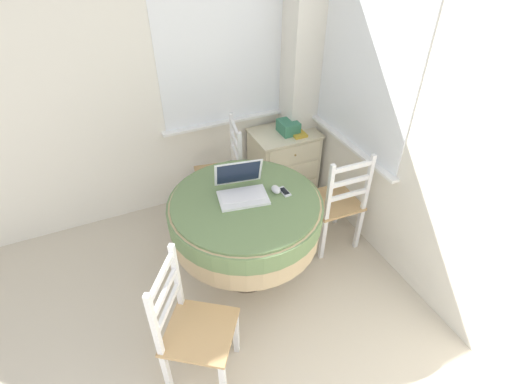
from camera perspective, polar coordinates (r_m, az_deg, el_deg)
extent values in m
cube|color=white|center=(3.40, -26.49, 12.90)|extent=(4.24, 0.06, 2.55)
cube|color=white|center=(3.47, -5.05, 20.83)|extent=(1.10, 0.01, 1.42)
cube|color=white|center=(3.71, -4.28, 10.00)|extent=(1.18, 0.07, 0.02)
cube|color=white|center=(3.17, 15.50, 18.06)|extent=(0.01, 1.10, 1.42)
cube|color=white|center=(3.45, 13.15, 6.71)|extent=(0.07, 1.18, 0.02)
cube|color=white|center=(3.70, 6.52, 18.31)|extent=(0.28, 0.28, 2.55)
cylinder|color=#4C3D2D|center=(3.26, -1.34, -11.61)|extent=(0.36, 0.36, 0.03)
cylinder|color=#4C3D2D|center=(2.98, -1.45, -6.88)|extent=(0.11, 0.11, 0.72)
cylinder|color=tan|center=(2.84, -1.52, -3.83)|extent=(1.05, 1.05, 0.30)
cylinder|color=#607A4C|center=(2.79, -1.54, -2.56)|extent=(1.08, 1.08, 0.14)
cylinder|color=#607A4C|center=(2.74, -1.57, -1.33)|extent=(1.02, 1.02, 0.02)
cube|color=silver|center=(2.74, -1.84, -0.83)|extent=(0.37, 0.27, 0.02)
cube|color=silver|center=(2.74, -1.92, -0.48)|extent=(0.31, 0.18, 0.00)
cube|color=silver|center=(2.78, -2.55, 2.79)|extent=(0.34, 0.13, 0.21)
cube|color=#192338|center=(2.78, -2.53, 2.75)|extent=(0.31, 0.11, 0.19)
ellipsoid|color=silver|center=(2.79, 2.86, 0.36)|extent=(0.06, 0.09, 0.05)
cube|color=#B2B7BC|center=(2.81, 4.07, 0.05)|extent=(0.06, 0.12, 0.01)
cube|color=black|center=(2.80, 4.08, 0.15)|extent=(0.04, 0.08, 0.00)
cube|color=tan|center=(3.58, -5.42, 2.30)|extent=(0.46, 0.46, 0.02)
cube|color=white|center=(3.83, -8.15, 0.72)|extent=(0.04, 0.04, 0.41)
cube|color=white|center=(3.57, -7.47, -2.45)|extent=(0.04, 0.04, 0.41)
cube|color=white|center=(3.87, -3.16, 1.45)|extent=(0.04, 0.04, 0.41)
cube|color=white|center=(3.60, -2.11, -1.65)|extent=(0.04, 0.04, 0.41)
cube|color=white|center=(3.61, -3.42, 7.56)|extent=(0.04, 0.04, 0.50)
cube|color=white|center=(3.32, -2.29, 4.72)|extent=(0.04, 0.04, 0.50)
cube|color=white|center=(3.37, -2.98, 8.95)|extent=(0.08, 0.34, 0.04)
cube|color=white|center=(3.43, -2.91, 7.05)|extent=(0.08, 0.34, 0.04)
cube|color=white|center=(3.50, -2.84, 5.22)|extent=(0.08, 0.34, 0.04)
cube|color=tan|center=(3.34, 10.98, -1.33)|extent=(0.41, 0.41, 0.02)
cube|color=white|center=(3.66, 11.50, -1.78)|extent=(0.04, 0.04, 0.41)
cube|color=white|center=(3.51, 6.79, -3.12)|extent=(0.04, 0.04, 0.41)
cube|color=white|center=(3.46, 14.42, -5.07)|extent=(0.04, 0.04, 0.41)
cube|color=white|center=(3.30, 9.53, -6.67)|extent=(0.04, 0.04, 0.41)
cube|color=white|center=(3.16, 15.73, 1.29)|extent=(0.03, 0.03, 0.50)
cube|color=white|center=(2.99, 10.44, -0.13)|extent=(0.03, 0.03, 0.50)
cube|color=white|center=(2.97, 13.67, 3.52)|extent=(0.34, 0.04, 0.04)
cube|color=white|center=(3.04, 13.31, 1.50)|extent=(0.34, 0.04, 0.04)
cube|color=white|center=(3.12, 12.98, -0.43)|extent=(0.34, 0.04, 0.04)
cube|color=tan|center=(2.48, -8.00, -19.13)|extent=(0.55, 0.55, 0.02)
cube|color=white|center=(2.55, -4.72, -25.63)|extent=(0.05, 0.05, 0.41)
cube|color=white|center=(2.72, -2.87, -19.37)|extent=(0.05, 0.05, 0.41)
cube|color=white|center=(2.63, -12.61, -23.95)|extent=(0.05, 0.05, 0.41)
cube|color=white|center=(2.79, -10.06, -18.05)|extent=(0.05, 0.05, 0.41)
cube|color=white|center=(2.23, -14.32, -18.04)|extent=(0.04, 0.04, 0.50)
cube|color=white|center=(2.41, -11.29, -11.63)|extent=(0.04, 0.04, 0.50)
cube|color=white|center=(2.17, -13.40, -11.63)|extent=(0.21, 0.29, 0.04)
cube|color=white|center=(2.27, -12.93, -13.78)|extent=(0.21, 0.29, 0.04)
cube|color=white|center=(2.37, -12.49, -15.75)|extent=(0.21, 0.29, 0.04)
cube|color=beige|center=(3.95, 3.90, 4.24)|extent=(0.59, 0.42, 0.64)
cube|color=beige|center=(3.78, 4.10, 8.39)|extent=(0.61, 0.45, 0.02)
cube|color=beige|center=(3.68, 5.58, 5.31)|extent=(0.52, 0.01, 0.18)
sphere|color=olive|center=(3.67, 5.64, 5.25)|extent=(0.02, 0.02, 0.02)
cube|color=beige|center=(3.79, 5.39, 2.61)|extent=(0.52, 0.01, 0.18)
sphere|color=olive|center=(3.79, 5.45, 2.54)|extent=(0.02, 0.02, 0.02)
cube|color=beige|center=(3.92, 5.22, 0.07)|extent=(0.52, 0.01, 0.18)
sphere|color=olive|center=(3.91, 5.27, 0.00)|extent=(0.02, 0.02, 0.02)
cube|color=#387A5B|center=(3.75, 4.64, 9.25)|extent=(0.16, 0.19, 0.12)
cube|color=gold|center=(3.76, 5.81, 8.49)|extent=(0.12, 0.22, 0.02)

